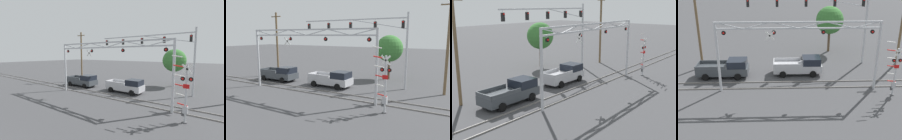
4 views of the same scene
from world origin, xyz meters
TOP-DOWN VIEW (x-y plane):
  - rail_track_near at (0.00, 13.96)m, footprint 80.00×0.08m
  - rail_track_far at (0.00, 15.40)m, footprint 80.00×0.08m
  - crossing_gantry at (-0.02, 13.68)m, footprint 15.00×0.28m
  - crossing_signal_mast at (8.60, 12.20)m, footprint 1.58×0.35m
  - traffic_signal_span at (4.30, 20.74)m, footprint 13.99×0.39m
  - pickup_truck_lead at (0.48, 17.64)m, footprint 5.20×2.33m
  - pickup_truck_following at (-7.47, 17.15)m, footprint 5.38×2.33m
  - utility_pole_left at (-10.74, 20.02)m, footprint 1.80×0.28m
  - utility_pole_right at (12.24, 20.41)m, footprint 1.80×0.28m
  - background_tree_beyond_span at (4.82, 25.37)m, footprint 3.60×3.60m

SIDE VIEW (x-z plane):
  - rail_track_near at x=0.00m, z-range 0.00..0.10m
  - rail_track_far at x=0.00m, z-range 0.00..0.10m
  - pickup_truck_lead at x=0.48m, z-range -0.03..1.88m
  - pickup_truck_following at x=-7.47m, z-range -0.03..1.88m
  - crossing_signal_mast at x=8.60m, z-range -0.43..4.79m
  - background_tree_beyond_span at x=4.82m, z-range 1.21..7.26m
  - utility_pole_left at x=-10.74m, z-range 0.15..9.48m
  - crossing_gantry at x=-0.02m, z-range 1.49..8.16m
  - utility_pole_right at x=12.24m, z-range 0.15..9.74m
  - traffic_signal_span at x=4.30m, z-range 1.88..10.39m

